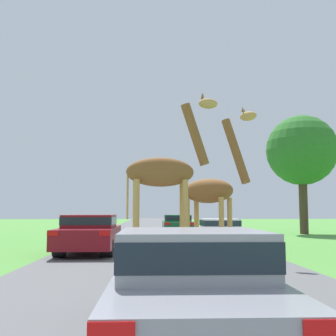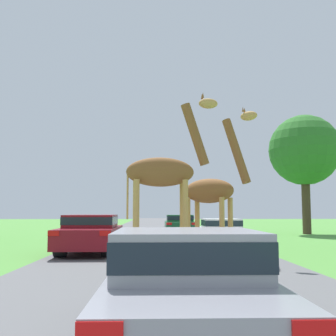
{
  "view_description": "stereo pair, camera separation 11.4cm",
  "coord_description": "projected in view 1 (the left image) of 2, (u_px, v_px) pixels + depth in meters",
  "views": [
    {
      "loc": [
        -0.33,
        0.59,
        1.55
      ],
      "look_at": [
        0.15,
        12.43,
        2.75
      ],
      "focal_mm": 45.0,
      "sensor_mm": 36.0,
      "label": 1
    },
    {
      "loc": [
        -0.22,
        0.59,
        1.55
      ],
      "look_at": [
        0.15,
        12.43,
        2.75
      ],
      "focal_mm": 45.0,
      "sensor_mm": 36.0,
      "label": 2
    }
  ],
  "objects": [
    {
      "name": "road",
      "position": [
        155.0,
        233.0,
        29.09
      ],
      "size": [
        7.75,
        120.0,
        0.0
      ],
      "color": "#5B5B5E",
      "rests_on": "ground"
    },
    {
      "name": "car_far_ahead",
      "position": [
        220.0,
        231.0,
        18.62
      ],
      "size": [
        1.75,
        3.96,
        1.19
      ],
      "color": "silver",
      "rests_on": "ground"
    },
    {
      "name": "giraffe_companion",
      "position": [
        212.0,
        191.0,
        13.9
      ],
      "size": [
        2.44,
        1.89,
        4.87
      ],
      "rotation": [
        0.0,
        0.0,
        -2.17
      ],
      "color": "tan",
      "rests_on": "ground"
    },
    {
      "name": "car_lead_maroon",
      "position": [
        192.0,
        281.0,
        5.09
      ],
      "size": [
        1.89,
        4.19,
        1.31
      ],
      "color": "gray",
      "rests_on": "ground"
    },
    {
      "name": "car_queue_right",
      "position": [
        177.0,
        224.0,
        26.6
      ],
      "size": [
        1.8,
        4.22,
        1.29
      ],
      "color": "#144C28",
      "rests_on": "ground"
    },
    {
      "name": "tree_right_cluster",
      "position": [
        302.0,
        151.0,
        28.59
      ],
      "size": [
        4.76,
        4.76,
        8.03
      ],
      "color": "#4C3828",
      "rests_on": "ground"
    },
    {
      "name": "car_queue_left",
      "position": [
        90.0,
        232.0,
        15.55
      ],
      "size": [
        1.98,
        4.78,
        1.39
      ],
      "color": "maroon",
      "rests_on": "ground"
    },
    {
      "name": "giraffe_near_road",
      "position": [
        165.0,
        176.0,
        11.89
      ],
      "size": [
        2.67,
        0.83,
        4.97
      ],
      "rotation": [
        0.0,
        0.0,
        -1.48
      ],
      "color": "tan",
      "rests_on": "ground"
    }
  ]
}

